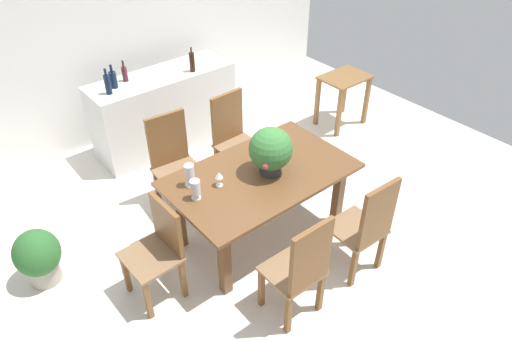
{
  "coord_description": "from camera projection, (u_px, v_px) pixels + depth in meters",
  "views": [
    {
      "loc": [
        -2.2,
        -2.69,
        3.31
      ],
      "look_at": [
        0.0,
        -0.0,
        0.74
      ],
      "focal_mm": 32.6,
      "sensor_mm": 36.0,
      "label": 1
    }
  ],
  "objects": [
    {
      "name": "ground_plane",
      "position": [
        256.0,
        228.0,
        4.76
      ],
      "size": [
        7.04,
        7.04,
        0.0
      ],
      "primitive_type": "plane",
      "color": "silver"
    },
    {
      "name": "chair_far_left",
      "position": [
        173.0,
        158.0,
        4.78
      ],
      "size": [
        0.5,
        0.5,
        1.04
      ],
      "rotation": [
        0.0,
        0.0,
        -0.09
      ],
      "color": "brown",
      "rests_on": "ground"
    },
    {
      "name": "wine_bottle_amber",
      "position": [
        125.0,
        73.0,
        5.3
      ],
      "size": [
        0.06,
        0.06,
        0.25
      ],
      "color": "#511E28",
      "rests_on": "kitchen_counter"
    },
    {
      "name": "potted_plant_floor",
      "position": [
        38.0,
        256.0,
        4.05
      ],
      "size": [
        0.4,
        0.4,
        0.56
      ],
      "color": "#9E9384",
      "rests_on": "ground"
    },
    {
      "name": "crystal_vase_left",
      "position": [
        195.0,
        188.0,
        3.91
      ],
      "size": [
        0.09,
        0.09,
        0.19
      ],
      "color": "silver",
      "rests_on": "dining_table"
    },
    {
      "name": "chair_far_right",
      "position": [
        232.0,
        134.0,
        5.16
      ],
      "size": [
        0.46,
        0.42,
        1.03
      ],
      "rotation": [
        0.0,
        0.0,
        0.04
      ],
      "color": "brown",
      "rests_on": "ground"
    },
    {
      "name": "kitchen_counter",
      "position": [
        165.0,
        110.0,
        5.78
      ],
      "size": [
        1.77,
        0.58,
        0.95
      ],
      "primitive_type": "cube",
      "color": "silver",
      "rests_on": "ground"
    },
    {
      "name": "wine_glass",
      "position": [
        219.0,
        176.0,
        4.05
      ],
      "size": [
        0.07,
        0.07,
        0.15
      ],
      "color": "silver",
      "rests_on": "dining_table"
    },
    {
      "name": "chair_head_end",
      "position": [
        159.0,
        246.0,
        3.85
      ],
      "size": [
        0.43,
        0.45,
        0.92
      ],
      "rotation": [
        0.0,
        0.0,
        -1.55
      ],
      "color": "brown",
      "rests_on": "ground"
    },
    {
      "name": "back_wall",
      "position": [
        119.0,
        34.0,
        5.6
      ],
      "size": [
        6.4,
        0.1,
        2.6
      ],
      "primitive_type": "cube",
      "color": "white",
      "rests_on": "ground"
    },
    {
      "name": "side_table",
      "position": [
        343.0,
        89.0,
        6.14
      ],
      "size": [
        0.62,
        0.47,
        0.7
      ],
      "color": "brown",
      "rests_on": "ground"
    },
    {
      "name": "chair_near_right",
      "position": [
        367.0,
        225.0,
        3.97
      ],
      "size": [
        0.45,
        0.45,
        1.05
      ],
      "rotation": [
        0.0,
        0.0,
        3.1
      ],
      "color": "brown",
      "rests_on": "ground"
    },
    {
      "name": "crystal_vase_center_near",
      "position": [
        190.0,
        174.0,
        4.04
      ],
      "size": [
        0.1,
        0.1,
        0.22
      ],
      "color": "silver",
      "rests_on": "dining_table"
    },
    {
      "name": "wine_bottle_tall",
      "position": [
        192.0,
        62.0,
        5.5
      ],
      "size": [
        0.06,
        0.06,
        0.3
      ],
      "color": "black",
      "rests_on": "kitchen_counter"
    },
    {
      "name": "chair_near_left",
      "position": [
        302.0,
        268.0,
        3.58
      ],
      "size": [
        0.44,
        0.42,
        1.06
      ],
      "rotation": [
        0.0,
        0.0,
        3.12
      ],
      "color": "brown",
      "rests_on": "ground"
    },
    {
      "name": "wine_bottle_green",
      "position": [
        108.0,
        84.0,
        5.03
      ],
      "size": [
        0.07,
        0.07,
        0.29
      ],
      "color": "#0F1E38",
      "rests_on": "kitchen_counter"
    },
    {
      "name": "wine_bottle_dark",
      "position": [
        113.0,
        79.0,
        5.16
      ],
      "size": [
        0.08,
        0.08,
        0.27
      ],
      "color": "#0F1E38",
      "rests_on": "kitchen_counter"
    },
    {
      "name": "flower_centerpiece",
      "position": [
        271.0,
        150.0,
        4.13
      ],
      "size": [
        0.4,
        0.4,
        0.46
      ],
      "color": "#333338",
      "rests_on": "dining_table"
    },
    {
      "name": "dining_table",
      "position": [
        261.0,
        183.0,
        4.33
      ],
      "size": [
        1.71,
        1.04,
        0.75
      ],
      "color": "brown",
      "rests_on": "ground"
    }
  ]
}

